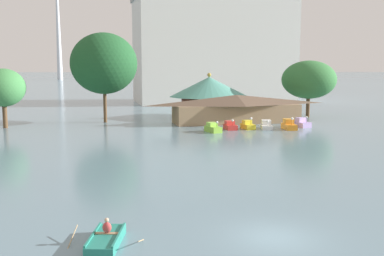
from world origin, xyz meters
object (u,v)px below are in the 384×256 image
at_px(shoreline_tree_tall_left, 3,88).
at_px(pedal_boat_lavender, 302,123).
at_px(pedal_boat_lime, 213,128).
at_px(pedal_boat_white, 266,125).
at_px(background_building_block, 213,50).
at_px(pedal_boat_yellow, 248,125).
at_px(shoreline_tree_right, 309,80).
at_px(rowboat_with_rower, 106,239).
at_px(green_roof_pavilion, 209,94).
at_px(pedal_boat_red, 230,126).
at_px(boathouse, 236,108).
at_px(pedal_boat_orange, 289,125).
at_px(shoreline_tree_mid, 104,64).

bearing_deg(shoreline_tree_tall_left, pedal_boat_lavender, -12.44).
xyz_separation_m(pedal_boat_lime, pedal_boat_white, (8.27, 1.29, -0.04)).
distance_m(pedal_boat_lime, background_building_block, 55.37).
xyz_separation_m(pedal_boat_lime, pedal_boat_yellow, (5.60, 1.65, -0.01)).
xyz_separation_m(shoreline_tree_tall_left, shoreline_tree_right, (49.07, 2.67, 0.77)).
height_order(rowboat_with_rower, shoreline_tree_tall_left, shoreline_tree_tall_left).
xyz_separation_m(green_roof_pavilion, background_building_block, (10.85, 34.23, 8.92)).
bearing_deg(shoreline_tree_right, pedal_boat_yellow, -142.66).
xyz_separation_m(pedal_boat_red, shoreline_tree_tall_left, (-30.79, 9.14, 5.26)).
bearing_deg(rowboat_with_rower, boathouse, 168.85).
relative_size(pedal_boat_yellow, pedal_boat_lavender, 0.99).
relative_size(rowboat_with_rower, pedal_boat_orange, 1.27).
height_order(shoreline_tree_tall_left, shoreline_tree_right, shoreline_tree_right).
relative_size(pedal_boat_red, pedal_boat_lavender, 0.98).
distance_m(pedal_boat_yellow, shoreline_tree_right, 20.71).
height_order(pedal_boat_red, pedal_boat_yellow, pedal_boat_yellow).
height_order(pedal_boat_white, green_roof_pavilion, green_roof_pavilion).
distance_m(rowboat_with_rower, pedal_boat_orange, 44.53).
distance_m(pedal_boat_red, background_building_block, 52.85).
xyz_separation_m(pedal_boat_orange, shoreline_tree_right, (10.28, 13.73, 5.93)).
distance_m(green_roof_pavilion, shoreline_tree_mid, 18.92).
relative_size(pedal_boat_yellow, green_roof_pavilion, 0.18).
xyz_separation_m(pedal_boat_white, background_building_block, (7.06, 50.44, 12.54)).
height_order(rowboat_with_rower, pedal_boat_yellow, pedal_boat_yellow).
bearing_deg(pedal_boat_white, green_roof_pavilion, -150.46).
xyz_separation_m(rowboat_with_rower, green_roof_pavilion, (20.38, 52.97, 3.84)).
distance_m(pedal_boat_yellow, boathouse, 7.56).
xyz_separation_m(pedal_boat_lime, background_building_block, (15.32, 51.72, 12.50)).
relative_size(pedal_boat_lavender, shoreline_tree_tall_left, 0.30).
height_order(rowboat_with_rower, green_roof_pavilion, green_roof_pavilion).
bearing_deg(background_building_block, pedal_boat_white, -97.96).
height_order(pedal_boat_yellow, green_roof_pavilion, green_roof_pavilion).
distance_m(shoreline_tree_tall_left, background_building_block, 59.69).
height_order(pedal_boat_orange, green_roof_pavilion, green_roof_pavilion).
xyz_separation_m(boathouse, background_building_block, (8.83, 42.78, 10.72)).
bearing_deg(boathouse, pedal_boat_lime, -125.95).
distance_m(pedal_boat_lavender, background_building_block, 51.48).
bearing_deg(pedal_boat_yellow, shoreline_tree_tall_left, -110.40).
xyz_separation_m(pedal_boat_white, shoreline_tree_tall_left, (-35.98, 9.72, 5.26)).
relative_size(pedal_boat_lavender, shoreline_tree_right, 0.26).
xyz_separation_m(pedal_boat_lavender, boathouse, (-7.54, 7.15, 1.75)).
height_order(pedal_boat_lavender, boathouse, boathouse).
relative_size(pedal_boat_orange, pedal_boat_lavender, 1.21).
bearing_deg(pedal_boat_yellow, rowboat_with_rower, -34.81).
bearing_deg(shoreline_tree_mid, pedal_boat_red, -37.05).
bearing_deg(background_building_block, pedal_boat_orange, -94.68).
height_order(pedal_boat_white, background_building_block, background_building_block).
relative_size(rowboat_with_rower, pedal_boat_white, 1.25).
xyz_separation_m(pedal_boat_white, pedal_boat_lavender, (5.77, 0.51, 0.06)).
distance_m(rowboat_with_rower, boathouse, 49.79).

